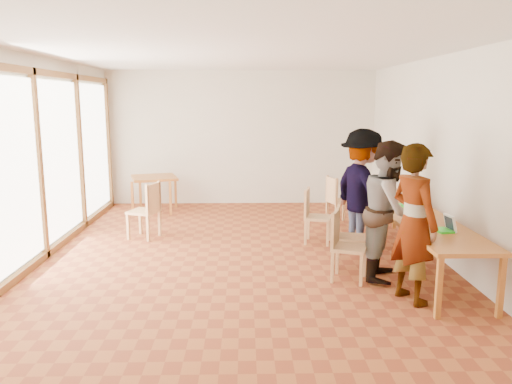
% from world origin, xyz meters
% --- Properties ---
extents(ground, '(8.00, 8.00, 0.00)m').
position_xyz_m(ground, '(0.00, 0.00, 0.00)').
color(ground, '#984D24').
rests_on(ground, ground).
extents(wall_back, '(6.00, 0.10, 3.00)m').
position_xyz_m(wall_back, '(0.00, 4.00, 1.50)').
color(wall_back, beige).
rests_on(wall_back, ground).
extents(wall_front, '(6.00, 0.10, 3.00)m').
position_xyz_m(wall_front, '(0.00, -4.00, 1.50)').
color(wall_front, beige).
rests_on(wall_front, ground).
extents(wall_right, '(0.10, 8.00, 3.00)m').
position_xyz_m(wall_right, '(3.00, 0.00, 1.50)').
color(wall_right, beige).
rests_on(wall_right, ground).
extents(window_wall, '(0.10, 8.00, 3.00)m').
position_xyz_m(window_wall, '(-2.96, 0.00, 1.50)').
color(window_wall, white).
rests_on(window_wall, ground).
extents(ceiling, '(6.00, 8.00, 0.04)m').
position_xyz_m(ceiling, '(0.00, 0.00, 3.02)').
color(ceiling, white).
rests_on(ceiling, wall_back).
extents(communal_table, '(0.80, 4.00, 0.75)m').
position_xyz_m(communal_table, '(2.50, -0.32, 0.70)').
color(communal_table, '#A76525').
rests_on(communal_table, ground).
extents(side_table, '(0.90, 0.90, 0.75)m').
position_xyz_m(side_table, '(-1.86, 3.20, 0.67)').
color(side_table, '#A76525').
rests_on(side_table, ground).
extents(chair_near, '(0.55, 0.55, 0.49)m').
position_xyz_m(chair_near, '(1.34, -1.01, 0.57)').
color(chair_near, tan).
rests_on(chair_near, ground).
extents(chair_mid, '(0.49, 0.49, 0.46)m').
position_xyz_m(chair_mid, '(1.48, -0.45, 0.54)').
color(chair_mid, tan).
rests_on(chair_mid, ground).
extents(chair_far, '(0.52, 0.52, 0.48)m').
position_xyz_m(chair_far, '(1.19, 0.73, 0.55)').
color(chair_far, tan).
rests_on(chair_far, ground).
extents(chair_empty, '(0.54, 0.54, 0.49)m').
position_xyz_m(chair_empty, '(1.81, 1.98, 0.56)').
color(chair_empty, tan).
rests_on(chair_empty, ground).
extents(chair_spare, '(0.58, 0.58, 0.51)m').
position_xyz_m(chair_spare, '(-1.58, 1.06, 0.59)').
color(chair_spare, tan).
rests_on(chair_spare, ground).
extents(person_near, '(0.68, 0.81, 1.87)m').
position_xyz_m(person_near, '(2.03, -1.74, 0.94)').
color(person_near, gray).
rests_on(person_near, ground).
extents(person_mid, '(0.97, 1.09, 1.84)m').
position_xyz_m(person_mid, '(1.97, -0.96, 0.92)').
color(person_mid, gray).
rests_on(person_mid, ground).
extents(person_far, '(1.11, 1.41, 1.92)m').
position_xyz_m(person_far, '(1.90, 0.30, 0.96)').
color(person_far, gray).
rests_on(person_far, ground).
extents(laptop_near, '(0.25, 0.28, 0.21)m').
position_xyz_m(laptop_near, '(2.56, -1.39, 0.81)').
color(laptop_near, '#2CD624').
rests_on(laptop_near, communal_table).
extents(laptop_mid, '(0.21, 0.24, 0.19)m').
position_xyz_m(laptop_mid, '(2.48, -0.73, 0.80)').
color(laptop_mid, '#2CD624').
rests_on(laptop_mid, communal_table).
extents(laptop_far, '(0.26, 0.27, 0.20)m').
position_xyz_m(laptop_far, '(2.56, 0.11, 0.80)').
color(laptop_far, '#2CD624').
rests_on(laptop_far, communal_table).
extents(yellow_mug, '(0.13, 0.13, 0.10)m').
position_xyz_m(yellow_mug, '(2.48, -0.71, 0.80)').
color(yellow_mug, gold).
rests_on(yellow_mug, communal_table).
extents(green_bottle, '(0.07, 0.07, 0.28)m').
position_xyz_m(green_bottle, '(2.40, 0.77, 0.89)').
color(green_bottle, '#227525').
rests_on(green_bottle, communal_table).
extents(clear_glass, '(0.07, 0.07, 0.09)m').
position_xyz_m(clear_glass, '(2.63, 0.78, 0.80)').
color(clear_glass, silver).
rests_on(clear_glass, communal_table).
extents(condiment_cup, '(0.08, 0.08, 0.06)m').
position_xyz_m(condiment_cup, '(2.38, -1.18, 0.78)').
color(condiment_cup, white).
rests_on(condiment_cup, communal_table).
extents(pink_phone, '(0.05, 0.10, 0.01)m').
position_xyz_m(pink_phone, '(2.54, -1.45, 0.76)').
color(pink_phone, '#DC3F6D').
rests_on(pink_phone, communal_table).
extents(black_pouch, '(0.16, 0.26, 0.09)m').
position_xyz_m(black_pouch, '(2.49, -0.84, 0.80)').
color(black_pouch, black).
rests_on(black_pouch, communal_table).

